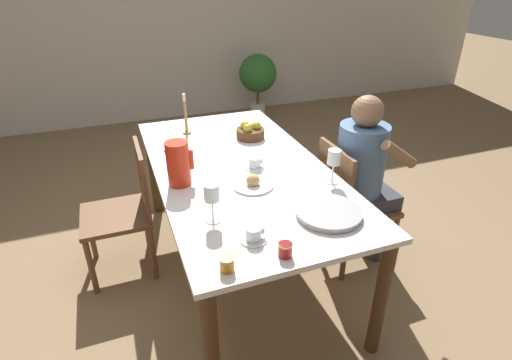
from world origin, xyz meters
name	(u,v)px	position (x,y,z in m)	size (l,w,h in m)	color
ground_plane	(241,264)	(0.00, 0.00, 0.00)	(20.00, 20.00, 0.00)	#7F6647
wall_back	(154,14)	(0.00, 3.25, 1.30)	(10.00, 0.06, 2.60)	beige
dining_table	(240,180)	(0.00, 0.00, 0.66)	(0.98, 1.91, 0.75)	silver
chair_person_side	(349,202)	(0.68, -0.18, 0.46)	(0.42, 0.42, 0.86)	brown
chair_opposite	(126,208)	(-0.68, 0.25, 0.46)	(0.42, 0.42, 0.86)	brown
person_seated	(364,169)	(0.77, -0.19, 0.68)	(0.39, 0.41, 1.16)	#33333D
red_pitcher	(178,163)	(-0.37, -0.09, 0.88)	(0.15, 0.13, 0.25)	red
wine_glass_water	(334,159)	(0.42, -0.37, 0.90)	(0.07, 0.07, 0.20)	white
wine_glass_juice	(212,195)	(-0.30, -0.51, 0.90)	(0.07, 0.07, 0.20)	white
teacup_near_person	(254,235)	(-0.17, -0.72, 0.78)	(0.12, 0.12, 0.07)	silver
teacup_across	(255,164)	(0.08, -0.05, 0.78)	(0.12, 0.12, 0.07)	silver
serving_tray	(328,213)	(0.23, -0.66, 0.77)	(0.32, 0.32, 0.03)	#9E9EA3
bread_plate	(253,183)	(-0.01, -0.26, 0.77)	(0.22, 0.22, 0.07)	silver
jam_jar_amber	(285,249)	(-0.09, -0.86, 0.79)	(0.06, 0.06, 0.06)	#A81E1E
jam_jar_red	(227,263)	(-0.34, -0.86, 0.79)	(0.06, 0.06, 0.06)	#C67A1E
fruit_bowl	(250,132)	(0.21, 0.40, 0.80)	(0.19, 0.19, 0.12)	brown
candlestick_tall	(186,119)	(-0.18, 0.64, 0.86)	(0.06, 0.06, 0.29)	olive
potted_plant	(258,76)	(1.18, 2.80, 0.56)	(0.49, 0.49, 0.83)	beige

